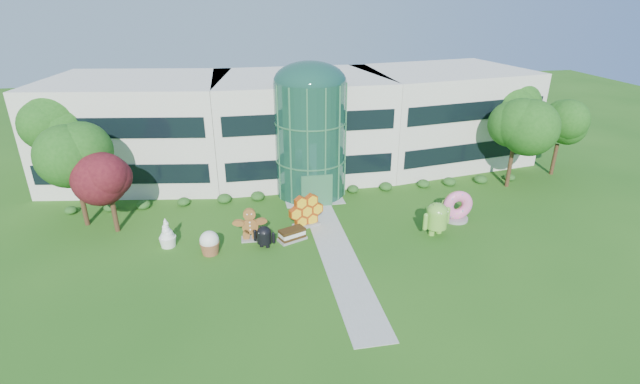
{
  "coord_description": "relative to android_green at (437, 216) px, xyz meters",
  "views": [
    {
      "loc": [
        -6.25,
        -25.54,
        16.57
      ],
      "look_at": [
        -0.3,
        6.0,
        2.6
      ],
      "focal_mm": 26.0,
      "sensor_mm": 36.0,
      "label": 1
    }
  ],
  "objects": [
    {
      "name": "android_green",
      "position": [
        0.0,
        0.0,
        0.0
      ],
      "size": [
        2.98,
        2.44,
        2.9
      ],
      "primitive_type": null,
      "rotation": [
        0.0,
        0.0,
        0.33
      ],
      "color": "#6BAF38",
      "rests_on": "ground"
    },
    {
      "name": "ground",
      "position": [
        -7.77,
        -2.65,
        -1.45
      ],
      "size": [
        140.0,
        140.0,
        0.0
      ],
      "primitive_type": "plane",
      "color": "#215114",
      "rests_on": "ground"
    },
    {
      "name": "cupcake",
      "position": [
        -16.32,
        0.23,
        -0.61
      ],
      "size": [
        1.76,
        1.76,
        1.69
      ],
      "primitive_type": null,
      "rotation": [
        0.0,
        0.0,
        -0.3
      ],
      "color": "white",
      "rests_on": "ground"
    },
    {
      "name": "gingerbread",
      "position": [
        -13.49,
        1.66,
        -0.2
      ],
      "size": [
        2.75,
        1.12,
        2.51
      ],
      "primitive_type": null,
      "rotation": [
        0.0,
        0.0,
        -0.03
      ],
      "color": "brown",
      "rests_on": "ground"
    },
    {
      "name": "walkway",
      "position": [
        -7.77,
        -0.65,
        -1.43
      ],
      "size": [
        2.4,
        20.0,
        0.04
      ],
      "primitive_type": "cube",
      "color": "#9E9E93",
      "rests_on": "ground"
    },
    {
      "name": "donut",
      "position": [
        2.5,
        1.88,
        -0.19
      ],
      "size": [
        2.45,
        1.22,
        2.52
      ],
      "primitive_type": null,
      "rotation": [
        0.0,
        0.0,
        -0.03
      ],
      "color": "#DC5394",
      "rests_on": "ground"
    },
    {
      "name": "ice_cream_sandwich",
      "position": [
        -10.55,
        1.04,
        -1.01
      ],
      "size": [
        2.24,
        1.71,
        0.89
      ],
      "primitive_type": null,
      "rotation": [
        0.0,
        0.0,
        0.4
      ],
      "color": "black",
      "rests_on": "ground"
    },
    {
      "name": "froyo",
      "position": [
        -19.26,
        1.8,
        -0.38
      ],
      "size": [
        1.3,
        1.3,
        2.15
      ],
      "primitive_type": null,
      "rotation": [
        0.0,
        0.0,
        0.03
      ],
      "color": "white",
      "rests_on": "ground"
    },
    {
      "name": "tree_red",
      "position": [
        -23.27,
        4.85,
        1.55
      ],
      "size": [
        4.0,
        4.0,
        6.0
      ],
      "primitive_type": null,
      "color": "#3F0C14",
      "rests_on": "ground"
    },
    {
      "name": "android_black",
      "position": [
        -12.59,
        0.41,
        -0.52
      ],
      "size": [
        1.95,
        1.67,
        1.87
      ],
      "primitive_type": null,
      "rotation": [
        0.0,
        0.0,
        -0.42
      ],
      "color": "black",
      "rests_on": "ground"
    },
    {
      "name": "honeycomb",
      "position": [
        -9.2,
        3.05,
        -0.29
      ],
      "size": [
        3.14,
        1.94,
        2.32
      ],
      "primitive_type": null,
      "rotation": [
        0.0,
        0.0,
        0.32
      ],
      "color": "yellow",
      "rests_on": "ground"
    },
    {
      "name": "building",
      "position": [
        -7.77,
        15.35,
        3.2
      ],
      "size": [
        46.0,
        15.0,
        9.3
      ],
      "primitive_type": null,
      "color": "beige",
      "rests_on": "ground"
    },
    {
      "name": "atrium",
      "position": [
        -7.77,
        9.35,
        3.45
      ],
      "size": [
        6.0,
        6.0,
        9.8
      ],
      "primitive_type": "cylinder",
      "color": "#194738",
      "rests_on": "ground"
    },
    {
      "name": "trees_backdrop",
      "position": [
        -7.77,
        10.35,
        2.75
      ],
      "size": [
        52.0,
        8.0,
        8.4
      ],
      "primitive_type": null,
      "color": "#1B4F13",
      "rests_on": "ground"
    }
  ]
}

